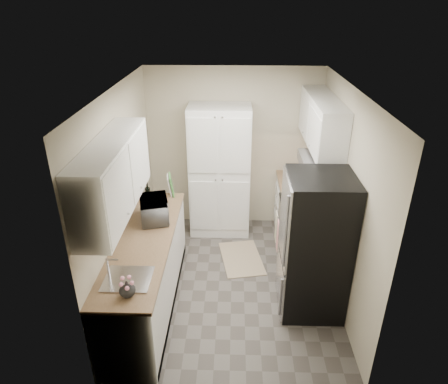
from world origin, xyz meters
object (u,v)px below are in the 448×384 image
at_px(toaster_oven, 305,175).
at_px(pantry_cabinet, 220,172).
at_px(refrigerator, 315,246).
at_px(microwave, 154,209).
at_px(wine_bottle, 148,193).
at_px(electric_range, 304,236).

bearing_deg(toaster_oven, pantry_cabinet, 179.52).
distance_m(refrigerator, toaster_oven, 1.60).
xyz_separation_m(microwave, wine_bottle, (-0.17, 0.43, 0.00)).
distance_m(microwave, toaster_oven, 2.32).
height_order(electric_range, microwave, microwave).
bearing_deg(refrigerator, pantry_cabinet, 123.46).
relative_size(pantry_cabinet, electric_range, 1.77).
height_order(pantry_cabinet, microwave, pantry_cabinet).
distance_m(pantry_cabinet, microwave, 1.50).
relative_size(pantry_cabinet, wine_bottle, 7.40).
relative_size(microwave, wine_bottle, 1.78).
height_order(refrigerator, wine_bottle, refrigerator).
relative_size(refrigerator, microwave, 3.54).
distance_m(pantry_cabinet, toaster_oven, 1.27).
bearing_deg(refrigerator, toaster_oven, 85.66).
height_order(pantry_cabinet, refrigerator, pantry_cabinet).
bearing_deg(refrigerator, microwave, 167.31).
bearing_deg(pantry_cabinet, refrigerator, -56.54).
bearing_deg(refrigerator, wine_bottle, 157.45).
height_order(microwave, toaster_oven, microwave).
bearing_deg(microwave, refrigerator, -117.24).
bearing_deg(toaster_oven, refrigerator, -88.73).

